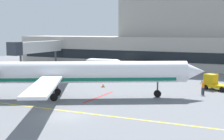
{
  "coord_description": "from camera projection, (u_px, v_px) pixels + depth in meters",
  "views": [
    {
      "loc": [
        17.78,
        -27.2,
        8.38
      ],
      "look_at": [
        -1.38,
        13.49,
        3.0
      ],
      "focal_mm": 54.11,
      "sensor_mm": 36.0,
      "label": 1
    }
  ],
  "objects": [
    {
      "name": "safety_cone_alpha",
      "position": [
        47.0,
        96.0,
        41.36
      ],
      "size": [
        0.47,
        0.47,
        0.55
      ],
      "color": "orange",
      "rests_on": "ground"
    },
    {
      "name": "regional_jet",
      "position": [
        63.0,
        72.0,
        41.22
      ],
      "size": [
        31.8,
        26.05,
        8.4
      ],
      "color": "white",
      "rests_on": "ground"
    },
    {
      "name": "jet_bridge_west",
      "position": [
        35.0,
        47.0,
        72.09
      ],
      "size": [
        2.4,
        16.41,
        5.99
      ],
      "color": "silver",
      "rests_on": "ground"
    },
    {
      "name": "baggage_tug",
      "position": [
        46.0,
        72.0,
        58.96
      ],
      "size": [
        3.95,
        2.49,
        2.27
      ],
      "color": "#1E4CB2",
      "rests_on": "ground"
    },
    {
      "name": "safety_cone_bravo",
      "position": [
        103.0,
        85.0,
        49.53
      ],
      "size": [
        0.47,
        0.47,
        0.55
      ],
      "color": "orange",
      "rests_on": "ground"
    },
    {
      "name": "terminal_building",
      "position": [
        182.0,
        36.0,
        73.43
      ],
      "size": [
        75.71,
        11.42,
        19.4
      ],
      "color": "#ADA89E",
      "rests_on": "ground"
    },
    {
      "name": "fuel_tank",
      "position": [
        103.0,
        65.0,
        64.96
      ],
      "size": [
        7.91,
        2.6,
        2.84
      ],
      "color": "white",
      "rests_on": "ground"
    },
    {
      "name": "ground",
      "position": [
        66.0,
        116.0,
        32.96
      ],
      "size": [
        120.0,
        120.0,
        0.11
      ],
      "color": "slate"
    },
    {
      "name": "marshaller",
      "position": [
        203.0,
        87.0,
        43.85
      ],
      "size": [
        0.83,
        0.34,
        1.92
      ],
      "color": "#191E33",
      "rests_on": "ground"
    },
    {
      "name": "pushback_tractor",
      "position": [
        214.0,
        83.0,
        47.3
      ],
      "size": [
        4.07,
        3.12,
        2.16
      ],
      "color": "#E5B20C",
      "rests_on": "ground"
    }
  ]
}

